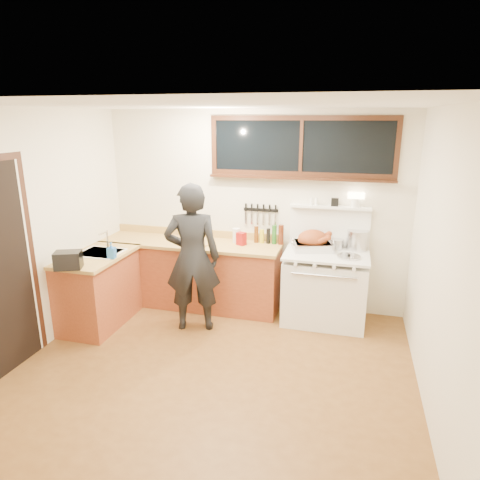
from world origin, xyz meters
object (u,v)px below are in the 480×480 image
(man, at_px, (192,258))
(cutting_board, at_px, (194,240))
(roast_turkey, at_px, (313,242))
(vintage_stove, at_px, (325,286))

(man, relative_size, cutting_board, 3.47)
(roast_turkey, bearing_deg, man, -152.98)
(man, relative_size, roast_turkey, 3.23)
(vintage_stove, relative_size, man, 0.90)
(cutting_board, relative_size, roast_turkey, 0.93)
(man, bearing_deg, vintage_stove, 21.50)
(cutting_board, bearing_deg, roast_turkey, 5.24)
(man, height_order, roast_turkey, man)
(man, xyz_separation_m, cutting_board, (-0.18, 0.54, 0.06))
(man, height_order, cutting_board, man)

